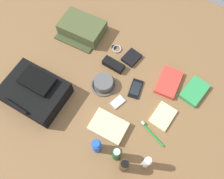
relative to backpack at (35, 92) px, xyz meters
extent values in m
cube|color=brown|center=(-0.37, -0.26, -0.07)|extent=(2.64, 2.02, 0.02)
cube|color=black|center=(0.00, 0.00, 0.00)|extent=(0.36, 0.29, 0.10)
cube|color=black|center=(0.00, -0.05, 0.06)|extent=(0.20, 0.13, 0.03)
cylinder|color=black|center=(0.00, 0.13, 0.06)|extent=(0.16, 0.02, 0.02)
cube|color=#47512D|center=(0.05, -0.53, -0.01)|extent=(0.30, 0.21, 0.09)
cube|color=#394124|center=(0.05, -0.43, -0.05)|extent=(0.27, 0.09, 0.01)
cylinder|color=#535353|center=(-0.30, -0.27, -0.02)|extent=(0.12, 0.12, 0.05)
torus|color=#535353|center=(-0.30, -0.27, -0.05)|extent=(0.16, 0.16, 0.01)
cylinder|color=white|center=(-0.74, 0.00, 0.02)|extent=(0.04, 0.04, 0.14)
cylinder|color=silver|center=(-0.74, 0.00, 0.09)|extent=(0.03, 0.03, 0.01)
cylinder|color=#473319|center=(-0.65, 0.07, 0.01)|extent=(0.05, 0.05, 0.14)
cylinder|color=black|center=(-0.65, 0.07, 0.09)|extent=(0.04, 0.04, 0.01)
cylinder|color=#19471E|center=(-0.59, 0.05, 0.01)|extent=(0.04, 0.04, 0.13)
cylinder|color=silver|center=(-0.59, 0.05, 0.08)|extent=(0.03, 0.03, 0.01)
cylinder|color=blue|center=(-0.48, 0.07, 0.00)|extent=(0.05, 0.05, 0.11)
cylinder|color=blue|center=(-0.48, 0.07, 0.06)|extent=(0.04, 0.04, 0.01)
cube|color=#2D934C|center=(-0.78, -0.53, -0.04)|extent=(0.13, 0.19, 0.03)
cube|color=white|center=(-0.78, -0.53, -0.05)|extent=(0.13, 0.18, 0.02)
cube|color=red|center=(-0.63, -0.50, -0.04)|extent=(0.15, 0.21, 0.03)
cube|color=white|center=(-0.63, -0.50, -0.05)|extent=(0.14, 0.20, 0.02)
cube|color=black|center=(-0.48, -0.36, -0.05)|extent=(0.09, 0.14, 0.01)
cube|color=black|center=(-0.48, -0.36, -0.04)|extent=(0.07, 0.10, 0.00)
cube|color=#B7B7BC|center=(-0.43, -0.22, -0.05)|extent=(0.07, 0.10, 0.01)
cylinder|color=silver|center=(-0.43, -0.24, -0.05)|extent=(0.03, 0.03, 0.00)
torus|color=#99999E|center=(-0.23, -0.54, -0.05)|extent=(0.06, 0.06, 0.01)
cylinder|color=black|center=(-0.20, -0.54, -0.05)|extent=(0.03, 0.03, 0.01)
cylinder|color=#198C33|center=(-0.69, -0.17, -0.05)|extent=(0.18, 0.06, 0.01)
cube|color=white|center=(-0.62, -0.19, -0.04)|extent=(0.02, 0.02, 0.01)
cube|color=black|center=(-0.34, -0.53, -0.04)|extent=(0.10, 0.12, 0.02)
cube|color=beige|center=(-0.70, -0.29, -0.05)|extent=(0.12, 0.15, 0.02)
cube|color=beige|center=(-0.47, -0.07, -0.04)|extent=(0.21, 0.15, 0.04)
cube|color=black|center=(-0.28, -0.42, -0.04)|extent=(0.14, 0.06, 0.04)
camera|label=1|loc=(-0.68, 0.23, 1.26)|focal=38.12mm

